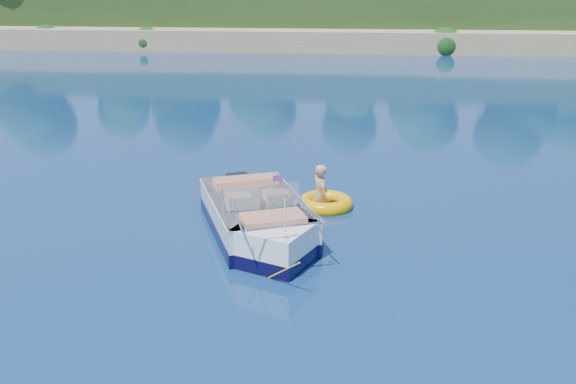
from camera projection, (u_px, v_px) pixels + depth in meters
name	position (u px, v px, depth m)	size (l,w,h in m)	color
ground	(279.00, 255.00, 12.68)	(160.00, 160.00, 0.00)	#0A264A
shoreline	(345.00, 15.00, 72.44)	(170.00, 59.00, 6.00)	#9B7E5A
motorboat	(259.00, 222.00, 13.42)	(3.06, 4.92, 1.74)	white
tow_tube	(325.00, 203.00, 15.27)	(1.65, 1.65, 0.35)	#EFA603
boy	(319.00, 208.00, 15.23)	(0.57, 0.37, 1.55)	tan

